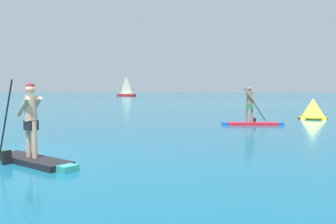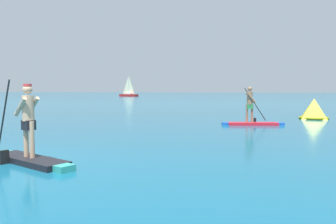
% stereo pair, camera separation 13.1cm
% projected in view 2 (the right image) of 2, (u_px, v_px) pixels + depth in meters
% --- Properties ---
extents(paddleboarder_mid_center, '(2.81, 1.46, 1.90)m').
position_uv_depth(paddleboarder_mid_center, '(28.00, 146.00, 7.61)').
color(paddleboarder_mid_center, black).
rests_on(paddleboarder_mid_center, ground).
extents(paddleboarder_far_right, '(2.89, 1.12, 1.82)m').
position_uv_depth(paddleboarder_far_right, '(252.00, 117.00, 15.85)').
color(paddleboarder_far_right, red).
rests_on(paddleboarder_far_right, ground).
extents(race_marker_buoy, '(1.92, 1.92, 1.17)m').
position_uv_depth(race_marker_buoy, '(314.00, 110.00, 19.23)').
color(race_marker_buoy, yellow).
rests_on(race_marker_buoy, ground).
extents(sailboat_left_horizon, '(5.33, 2.75, 5.80)m').
position_uv_depth(sailboat_left_horizon, '(129.00, 93.00, 86.59)').
color(sailboat_left_horizon, '#A51E1E').
rests_on(sailboat_left_horizon, ground).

